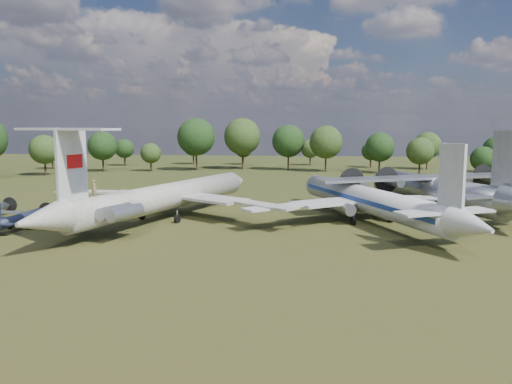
# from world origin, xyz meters

# --- Properties ---
(ground) EXTENTS (300.00, 300.00, 0.00)m
(ground) POSITION_xyz_m (0.00, 0.00, 0.00)
(ground) COLOR #203812
(ground) RESTS_ON ground
(il62_airliner) EXTENTS (54.82, 62.14, 5.09)m
(il62_airliner) POSITION_xyz_m (-5.72, 2.77, 2.54)
(il62_airliner) COLOR silver
(il62_airliner) RESTS_ON ground
(tu104_jet) EXTENTS (52.61, 58.80, 4.83)m
(tu104_jet) POSITION_xyz_m (22.37, 3.47, 2.42)
(tu104_jet) COLOR silver
(tu104_jet) RESTS_ON ground
(an12_transport) EXTENTS (50.55, 52.87, 5.48)m
(an12_transport) POSITION_xyz_m (33.25, 12.67, 2.74)
(an12_transport) COLOR #9DA0A5
(an12_transport) RESTS_ON ground
(small_prop_west) EXTENTS (10.62, 14.18, 2.03)m
(small_prop_west) POSITION_xyz_m (-22.59, -6.19, 1.01)
(small_prop_west) COLOR black
(small_prop_west) RESTS_ON ground
(person_on_il62) EXTENTS (0.81, 0.63, 1.96)m
(person_on_il62) POSITION_xyz_m (-10.44, -10.67, 6.07)
(person_on_il62) COLOR #997D4D
(person_on_il62) RESTS_ON il62_airliner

